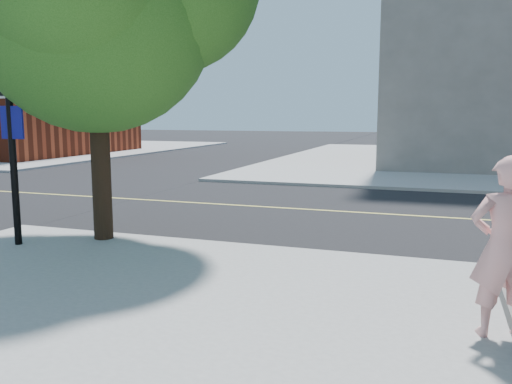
% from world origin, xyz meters
% --- Properties ---
extents(ground, '(140.00, 140.00, 0.00)m').
position_xyz_m(ground, '(0.00, 0.00, 0.00)').
color(ground, black).
rests_on(ground, ground).
extents(road_ew, '(140.00, 9.00, 0.01)m').
position_xyz_m(road_ew, '(0.00, 4.50, 0.01)').
color(road_ew, black).
rests_on(road_ew, ground).
extents(man_on_phone, '(0.81, 0.63, 1.97)m').
position_xyz_m(man_on_phone, '(8.26, -3.04, 1.11)').
color(man_on_phone, pink).
rests_on(man_on_phone, sidewalk_se).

